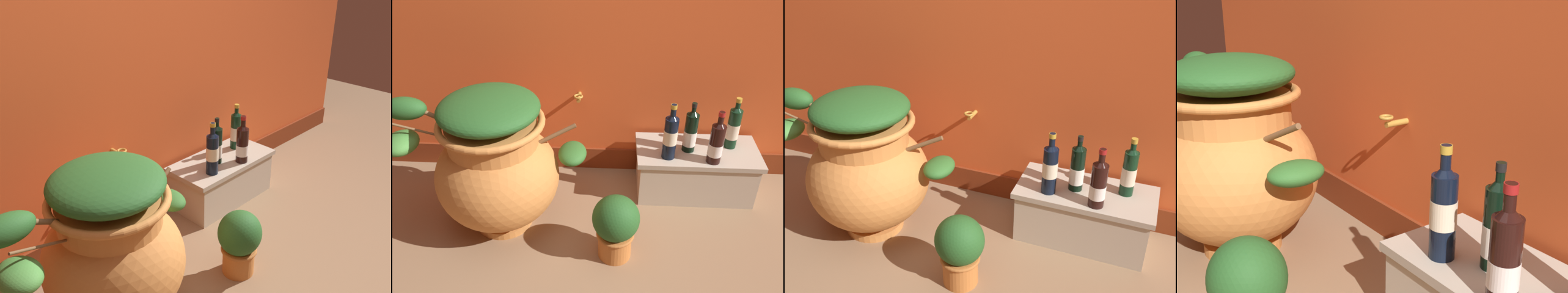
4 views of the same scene
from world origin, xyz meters
TOP-DOWN VIEW (x-y plane):
  - back_wall at (-0.00, 1.20)m, footprint 4.40×0.33m
  - terracotta_urn at (-0.61, 0.55)m, footprint 1.01×0.65m
  - stone_ledge at (0.51, 0.89)m, footprint 0.72×0.36m
  - wine_bottle_left at (0.58, 0.78)m, footprint 0.08×0.08m
  - wine_bottle_middle at (0.32, 0.81)m, footprint 0.08×0.08m
  - wine_bottle_right at (0.70, 0.94)m, footprint 0.07×0.07m
  - wine_bottle_back at (0.45, 0.89)m, footprint 0.08×0.08m
  - potted_shrub at (0.03, 0.33)m, footprint 0.24×0.23m

SIDE VIEW (x-z plane):
  - stone_ledge at x=0.51m, z-range 0.01..0.32m
  - potted_shrub at x=0.03m, z-range 0.02..0.40m
  - terracotta_urn at x=-0.61m, z-range 0.01..0.82m
  - wine_bottle_back at x=0.45m, z-range 0.28..0.59m
  - wine_bottle_left at x=0.58m, z-range 0.28..0.60m
  - wine_bottle_right at x=0.70m, z-range 0.28..0.61m
  - wine_bottle_middle at x=0.32m, z-range 0.29..0.63m
  - back_wall at x=0.00m, z-range -0.01..2.59m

